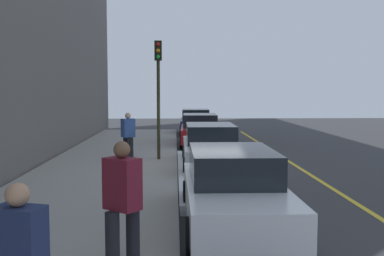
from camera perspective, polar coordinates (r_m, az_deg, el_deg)
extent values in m
plane|color=#333335|center=(15.92, 1.78, -4.95)|extent=(56.00, 56.00, 0.00)
cube|color=gray|center=(16.03, -10.11, -4.68)|extent=(28.00, 4.60, 0.15)
cube|color=gold|center=(16.45, 13.01, -4.74)|extent=(28.00, 0.14, 0.01)
cube|color=white|center=(14.24, -0.59, -5.64)|extent=(8.89, 0.56, 0.22)
cylinder|color=black|center=(26.79, 2.30, -0.34)|extent=(0.65, 0.24, 0.64)
cylinder|color=black|center=(26.76, -1.30, -0.34)|extent=(0.65, 0.24, 0.64)
cylinder|color=black|center=(29.36, 2.05, 0.10)|extent=(0.65, 0.24, 0.64)
cylinder|color=black|center=(29.34, -1.23, 0.10)|extent=(0.65, 0.24, 0.64)
cube|color=navy|center=(28.03, 0.45, 0.44)|extent=(4.22, 1.92, 0.64)
cube|color=black|center=(28.20, 0.45, 1.73)|extent=(2.21, 1.66, 0.60)
cylinder|color=black|center=(20.92, 3.39, -1.76)|extent=(0.65, 0.24, 0.64)
cylinder|color=black|center=(20.88, -1.22, -1.76)|extent=(0.65, 0.24, 0.64)
cylinder|color=black|center=(23.66, 2.94, -1.01)|extent=(0.65, 0.24, 0.64)
cylinder|color=black|center=(23.62, -1.13, -1.01)|extent=(0.65, 0.24, 0.64)
cube|color=maroon|center=(22.23, 0.99, -0.67)|extent=(4.50, 1.93, 0.64)
cube|color=black|center=(22.40, 0.98, 0.97)|extent=(2.36, 1.67, 0.60)
cylinder|color=black|center=(14.18, 6.15, -4.85)|extent=(0.64, 0.23, 0.64)
cylinder|color=black|center=(14.05, -0.68, -4.91)|extent=(0.64, 0.23, 0.64)
cylinder|color=black|center=(17.06, 4.81, -3.23)|extent=(0.64, 0.23, 0.64)
cylinder|color=black|center=(16.96, -0.85, -3.26)|extent=(0.64, 0.23, 0.64)
cube|color=#B7BABF|center=(15.50, 2.34, -3.00)|extent=(4.75, 1.84, 0.64)
cube|color=black|center=(15.66, 2.29, -0.64)|extent=(2.47, 1.62, 0.60)
cylinder|color=black|center=(7.84, 12.75, -12.83)|extent=(0.64, 0.22, 0.64)
cylinder|color=black|center=(7.60, 0.06, -13.27)|extent=(0.64, 0.22, 0.64)
cylinder|color=black|center=(10.60, 8.70, -8.14)|extent=(0.64, 0.22, 0.64)
cylinder|color=black|center=(10.43, -0.51, -8.30)|extent=(0.64, 0.22, 0.64)
cube|color=white|center=(9.00, 5.14, -8.64)|extent=(4.74, 1.81, 0.64)
cube|color=black|center=(9.11, 4.99, -4.50)|extent=(2.47, 1.61, 0.60)
cylinder|color=black|center=(17.02, -7.58, -2.50)|extent=(0.19, 0.19, 0.80)
cylinder|color=black|center=(17.33, -8.21, -2.37)|extent=(0.19, 0.19, 0.80)
cube|color=#335193|center=(17.10, -7.92, 0.02)|extent=(0.50, 0.54, 0.68)
sphere|color=#D8AD8C|center=(17.07, -7.94, 1.52)|extent=(0.22, 0.22, 0.22)
cylinder|color=black|center=(6.60, -9.82, -13.83)|extent=(0.20, 0.20, 0.85)
cylinder|color=black|center=(6.86, -7.33, -13.06)|extent=(0.20, 0.20, 0.85)
cube|color=maroon|center=(6.53, -8.63, -6.84)|extent=(0.55, 0.57, 0.72)
sphere|color=brown|center=(6.45, -8.68, -2.66)|extent=(0.24, 0.24, 0.24)
cube|color=#1E284C|center=(4.58, -20.65, -13.20)|extent=(0.41, 0.52, 0.67)
sphere|color=tan|center=(4.46, -20.81, -7.72)|extent=(0.22, 0.22, 0.22)
cylinder|color=#2D2D19|center=(16.77, -4.17, 2.21)|extent=(0.12, 0.12, 3.59)
cube|color=black|center=(16.82, -4.22, 9.53)|extent=(0.26, 0.26, 0.70)
sphere|color=red|center=(16.69, -4.24, 10.29)|extent=(0.14, 0.14, 0.14)
sphere|color=orange|center=(16.67, -4.24, 9.54)|extent=(0.14, 0.14, 0.14)
sphere|color=green|center=(16.65, -4.23, 8.79)|extent=(0.14, 0.14, 0.14)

